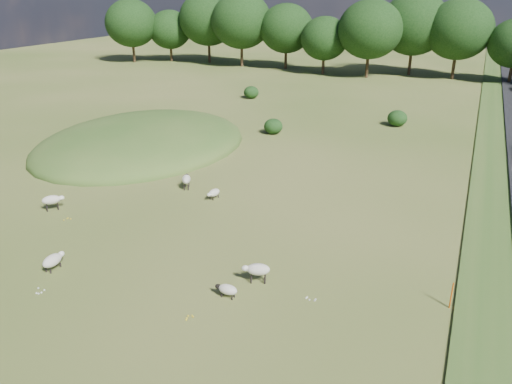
% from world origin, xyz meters
% --- Properties ---
extents(ground, '(160.00, 160.00, 0.00)m').
position_xyz_m(ground, '(0.00, 20.00, 0.00)').
color(ground, '#3C591B').
rests_on(ground, ground).
extents(mound, '(16.00, 20.00, 4.00)m').
position_xyz_m(mound, '(-12.00, 12.00, 0.00)').
color(mound, '#33561E').
rests_on(mound, ground).
extents(treeline, '(96.28, 14.66, 11.70)m').
position_xyz_m(treeline, '(-1.06, 55.44, 6.57)').
color(treeline, black).
rests_on(treeline, ground).
extents(shrubs, '(19.72, 14.94, 1.51)m').
position_xyz_m(shrubs, '(-2.24, 26.70, 0.72)').
color(shrubs, black).
rests_on(shrubs, ground).
extents(marker_post, '(0.06, 0.06, 1.20)m').
position_xyz_m(marker_post, '(13.41, -2.02, 0.60)').
color(marker_post, '#D8590C').
rests_on(marker_post, ground).
extents(sheep_0, '(1.32, 0.89, 0.92)m').
position_xyz_m(sheep_0, '(5.37, -3.45, 0.64)').
color(sheep_0, '#BEB49D').
rests_on(sheep_0, ground).
extents(sheep_1, '(0.58, 1.29, 0.75)m').
position_xyz_m(sheep_1, '(-3.80, -6.31, 0.47)').
color(sheep_1, '#BEB49D').
rests_on(sheep_1, ground).
extents(sheep_2, '(1.14, 1.21, 0.92)m').
position_xyz_m(sheep_2, '(-8.86, -1.20, 0.64)').
color(sheep_2, '#BEB49D').
rests_on(sheep_2, ground).
extents(sheep_3, '(1.04, 0.46, 0.60)m').
position_xyz_m(sheep_3, '(4.67, -5.05, 0.38)').
color(sheep_3, '#BEB49D').
rests_on(sheep_3, ground).
extents(sheep_4, '(0.97, 1.30, 0.91)m').
position_xyz_m(sheep_4, '(-3.41, 4.95, 0.64)').
color(sheep_4, '#BEB49D').
rests_on(sheep_4, ground).
extents(sheep_5, '(0.64, 1.13, 0.63)m').
position_xyz_m(sheep_5, '(-0.94, 4.14, 0.40)').
color(sheep_5, '#BEB49D').
rests_on(sheep_5, ground).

